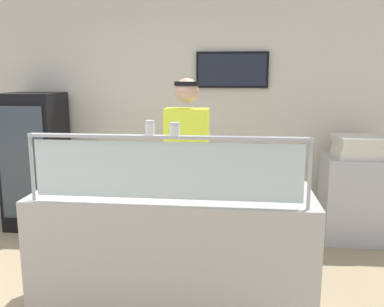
{
  "coord_description": "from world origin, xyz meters",
  "views": [
    {
      "loc": [
        1.46,
        -2.53,
        1.79
      ],
      "look_at": [
        1.14,
        0.43,
        1.22
      ],
      "focal_mm": 39.04,
      "sensor_mm": 36.0,
      "label": 1
    }
  ],
  "objects_px": {
    "pepper_flake_shaker": "(175,130)",
    "pizza_box_stack": "(359,146)",
    "parmesan_shaker": "(150,129)",
    "drink_fridge": "(36,161)",
    "pizza_tray": "(180,187)",
    "pizza_server": "(173,184)",
    "worker_figure": "(187,164)"
  },
  "relations": [
    {
      "from": "pepper_flake_shaker",
      "to": "pizza_box_stack",
      "type": "relative_size",
      "value": 0.17
    },
    {
      "from": "parmesan_shaker",
      "to": "drink_fridge",
      "type": "relative_size",
      "value": 0.06
    },
    {
      "from": "pizza_tray",
      "to": "drink_fridge",
      "type": "xyz_separation_m",
      "value": [
        -1.94,
        1.6,
        -0.17
      ]
    },
    {
      "from": "pizza_server",
      "to": "worker_figure",
      "type": "bearing_deg",
      "value": 85.19
    },
    {
      "from": "pizza_server",
      "to": "pepper_flake_shaker",
      "type": "xyz_separation_m",
      "value": [
        0.07,
        -0.37,
        0.46
      ]
    },
    {
      "from": "pizza_box_stack",
      "to": "worker_figure",
      "type": "bearing_deg",
      "value": -151.11
    },
    {
      "from": "pizza_tray",
      "to": "pizza_box_stack",
      "type": "bearing_deg",
      "value": 42.37
    },
    {
      "from": "pizza_server",
      "to": "parmesan_shaker",
      "type": "relative_size",
      "value": 2.94
    },
    {
      "from": "drink_fridge",
      "to": "pizza_box_stack",
      "type": "bearing_deg",
      "value": -0.68
    },
    {
      "from": "pizza_box_stack",
      "to": "pepper_flake_shaker",
      "type": "bearing_deg",
      "value": -130.83
    },
    {
      "from": "worker_figure",
      "to": "pepper_flake_shaker",
      "type": "bearing_deg",
      "value": -87.63
    },
    {
      "from": "parmesan_shaker",
      "to": "worker_figure",
      "type": "relative_size",
      "value": 0.05
    },
    {
      "from": "worker_figure",
      "to": "parmesan_shaker",
      "type": "bearing_deg",
      "value": -96.77
    },
    {
      "from": "drink_fridge",
      "to": "parmesan_shaker",
      "type": "bearing_deg",
      "value": -47.78
    },
    {
      "from": "pizza_tray",
      "to": "worker_figure",
      "type": "xyz_separation_m",
      "value": [
        -0.02,
        0.6,
        0.04
      ]
    },
    {
      "from": "parmesan_shaker",
      "to": "worker_figure",
      "type": "xyz_separation_m",
      "value": [
        0.12,
        0.99,
        -0.44
      ]
    },
    {
      "from": "pizza_tray",
      "to": "pizza_box_stack",
      "type": "distance_m",
      "value": 2.3
    },
    {
      "from": "worker_figure",
      "to": "pizza_tray",
      "type": "bearing_deg",
      "value": -88.41
    },
    {
      "from": "parmesan_shaker",
      "to": "drink_fridge",
      "type": "distance_m",
      "value": 2.76
    },
    {
      "from": "parmesan_shaker",
      "to": "pizza_box_stack",
      "type": "xyz_separation_m",
      "value": [
        1.84,
        1.94,
        -0.41
      ]
    },
    {
      "from": "pizza_tray",
      "to": "parmesan_shaker",
      "type": "height_order",
      "value": "parmesan_shaker"
    },
    {
      "from": "pepper_flake_shaker",
      "to": "worker_figure",
      "type": "height_order",
      "value": "worker_figure"
    },
    {
      "from": "parmesan_shaker",
      "to": "pepper_flake_shaker",
      "type": "xyz_separation_m",
      "value": [
        0.16,
        -0.0,
        -0.01
      ]
    },
    {
      "from": "pepper_flake_shaker",
      "to": "pizza_box_stack",
      "type": "height_order",
      "value": "pepper_flake_shaker"
    },
    {
      "from": "pizza_tray",
      "to": "drink_fridge",
      "type": "relative_size",
      "value": 0.27
    },
    {
      "from": "parmesan_shaker",
      "to": "pepper_flake_shaker",
      "type": "height_order",
      "value": "parmesan_shaker"
    },
    {
      "from": "parmesan_shaker",
      "to": "pizza_box_stack",
      "type": "distance_m",
      "value": 2.7
    },
    {
      "from": "parmesan_shaker",
      "to": "worker_figure",
      "type": "bearing_deg",
      "value": 83.23
    },
    {
      "from": "pizza_tray",
      "to": "pizza_box_stack",
      "type": "xyz_separation_m",
      "value": [
        1.7,
        1.55,
        0.07
      ]
    },
    {
      "from": "pizza_server",
      "to": "worker_figure",
      "type": "relative_size",
      "value": 0.16
    },
    {
      "from": "pizza_box_stack",
      "to": "pizza_tray",
      "type": "bearing_deg",
      "value": -137.63
    },
    {
      "from": "pizza_server",
      "to": "parmesan_shaker",
      "type": "xyz_separation_m",
      "value": [
        -0.09,
        -0.37,
        0.46
      ]
    }
  ]
}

